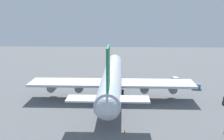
{
  "coord_description": "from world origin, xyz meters",
  "views": [
    {
      "loc": [
        -84.99,
        -3.35,
        27.07
      ],
      "look_at": [
        0.0,
        0.0,
        8.55
      ],
      "focal_mm": 44.3,
      "sensor_mm": 36.0,
      "label": 1
    }
  ],
  "objects_px": {
    "cargo_container_aft": "(196,86)",
    "safety_cone_nose": "(108,75)",
    "cargo_container_fore": "(175,79)",
    "cargo_airplane": "(112,78)",
    "safety_cone_tail": "(125,131)"
  },
  "relations": [
    {
      "from": "cargo_airplane",
      "to": "cargo_container_aft",
      "type": "xyz_separation_m",
      "value": [
        9.65,
        -29.06,
        -4.95
      ]
    },
    {
      "from": "cargo_container_fore",
      "to": "safety_cone_nose",
      "type": "height_order",
      "value": "cargo_container_fore"
    },
    {
      "from": "cargo_container_fore",
      "to": "safety_cone_tail",
      "type": "xyz_separation_m",
      "value": [
        -46.29,
        19.82,
        -0.55
      ]
    },
    {
      "from": "safety_cone_nose",
      "to": "cargo_airplane",
      "type": "bearing_deg",
      "value": -174.54
    },
    {
      "from": "cargo_container_fore",
      "to": "cargo_airplane",
      "type": "bearing_deg",
      "value": 129.23
    },
    {
      "from": "cargo_airplane",
      "to": "cargo_container_fore",
      "type": "distance_m",
      "value": 31.05
    },
    {
      "from": "safety_cone_nose",
      "to": "safety_cone_tail",
      "type": "distance_m",
      "value": 54.59
    },
    {
      "from": "cargo_airplane",
      "to": "cargo_container_aft",
      "type": "distance_m",
      "value": 31.02
    },
    {
      "from": "cargo_container_aft",
      "to": "safety_cone_nose",
      "type": "xyz_separation_m",
      "value": [
        17.64,
        31.67,
        -0.5
      ]
    },
    {
      "from": "safety_cone_nose",
      "to": "cargo_container_aft",
      "type": "bearing_deg",
      "value": -119.12
    },
    {
      "from": "cargo_container_aft",
      "to": "safety_cone_nose",
      "type": "bearing_deg",
      "value": 60.88
    },
    {
      "from": "cargo_airplane",
      "to": "safety_cone_nose",
      "type": "bearing_deg",
      "value": 5.46
    },
    {
      "from": "cargo_container_fore",
      "to": "cargo_container_aft",
      "type": "relative_size",
      "value": 1.04
    },
    {
      "from": "cargo_airplane",
      "to": "cargo_container_fore",
      "type": "height_order",
      "value": "cargo_airplane"
    },
    {
      "from": "cargo_airplane",
      "to": "safety_cone_tail",
      "type": "bearing_deg",
      "value": -171.72
    }
  ]
}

